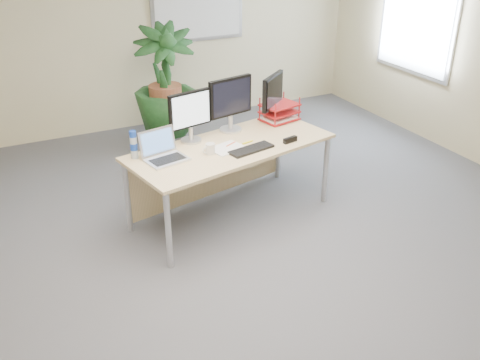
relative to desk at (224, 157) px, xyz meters
name	(u,v)px	position (x,y,z in m)	size (l,w,h in m)	color
floor	(255,299)	(-0.37, -1.33, -0.58)	(8.00, 8.00, 0.00)	#434348
back_wall	(108,28)	(-0.37, 2.67, 0.77)	(7.00, 0.04, 2.70)	beige
whiteboard	(198,5)	(0.83, 2.63, 0.97)	(1.30, 0.04, 0.95)	#A4A4A8
window	(418,11)	(3.10, 0.97, 0.97)	(0.04, 1.30, 1.55)	#A4A4A8
desk	(224,157)	(0.00, 0.00, 0.00)	(2.05, 1.19, 0.74)	tan
floor_plant	(165,86)	(0.07, 1.87, 0.17)	(0.84, 0.84, 1.50)	#123216
monitor_left	(190,113)	(-0.27, 0.15, 0.43)	(0.43, 0.20, 0.48)	#BABABF
monitor_right	(230,101)	(0.18, 0.23, 0.46)	(0.47, 0.22, 0.53)	#BABABF
monitor_dark	(273,95)	(0.67, 0.29, 0.43)	(0.37, 0.30, 0.48)	#BABABF
laptop	(163,152)	(-0.63, -0.11, 0.22)	(0.40, 0.36, 0.25)	silver
keyboard	(251,149)	(0.14, -0.29, 0.17)	(0.43, 0.14, 0.02)	black
coffee_mug	(210,149)	(-0.22, -0.19, 0.20)	(0.12, 0.09, 0.10)	silver
spiral_notebook	(227,148)	(-0.05, -0.16, 0.16)	(0.30, 0.23, 0.01)	white
orange_pen	(231,144)	(0.02, -0.11, 0.17)	(0.01, 0.01, 0.13)	#EC491A
yellow_highlighter	(248,142)	(0.18, -0.12, 0.16)	(0.02, 0.02, 0.12)	yellow
water_bottle	(134,145)	(-0.85, 0.02, 0.28)	(0.06, 0.06, 0.25)	#AAB9C8
letter_tray	(279,113)	(0.74, 0.27, 0.23)	(0.41, 0.34, 0.17)	#A01315
stapler	(290,140)	(0.55, -0.28, 0.18)	(0.15, 0.04, 0.05)	black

